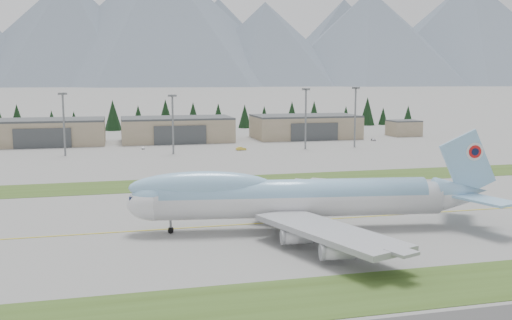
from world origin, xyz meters
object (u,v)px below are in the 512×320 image
object	(u,v)px
boeing_747_freighter	(296,197)
service_vehicle_b	(241,150)
hangar_center	(177,129)
service_vehicle_a	(143,149)
service_vehicle_c	(373,141)
hangar_left	(46,132)
hangar_right	(305,126)

from	to	relation	value
boeing_747_freighter	service_vehicle_b	bearing A→B (deg)	90.45
hangar_center	service_vehicle_a	size ratio (longest dim) A/B	15.82
hangar_center	service_vehicle_c	distance (m)	88.24
hangar_center	boeing_747_freighter	bearing A→B (deg)	-88.09
hangar_center	service_vehicle_a	bearing A→B (deg)	-122.28
boeing_747_freighter	hangar_center	bearing A→B (deg)	99.90
hangar_left	service_vehicle_b	world-z (taller)	hangar_left
boeing_747_freighter	service_vehicle_c	xyz separation A→B (m)	(80.93, 137.28, -6.05)
hangar_left	hangar_center	bearing A→B (deg)	0.00
service_vehicle_b	boeing_747_freighter	bearing A→B (deg)	168.34
hangar_left	service_vehicle_b	bearing A→B (deg)	-26.93
hangar_left	hangar_right	distance (m)	115.00
hangar_center	hangar_left	bearing A→B (deg)	180.00
service_vehicle_a	service_vehicle_b	bearing A→B (deg)	-14.36
service_vehicle_c	hangar_right	bearing A→B (deg)	154.65
boeing_747_freighter	service_vehicle_b	world-z (taller)	boeing_747_freighter
service_vehicle_a	hangar_right	bearing A→B (deg)	23.45
hangar_left	service_vehicle_c	xyz separation A→B (m)	(141.12, -18.44, -5.39)
hangar_right	service_vehicle_c	size ratio (longest dim) A/B	12.52
hangar_left	service_vehicle_a	world-z (taller)	hangar_left
boeing_747_freighter	hangar_center	xyz separation A→B (m)	(-5.19, 155.72, -0.66)
hangar_left	service_vehicle_b	xyz separation A→B (m)	(75.71, -38.47, -5.39)
hangar_right	service_vehicle_b	size ratio (longest dim) A/B	11.72
hangar_center	service_vehicle_b	xyz separation A→B (m)	(20.71, -38.47, -5.39)
hangar_right	service_vehicle_c	distance (m)	32.43
service_vehicle_a	hangar_center	bearing A→B (deg)	62.59
hangar_center	service_vehicle_c	world-z (taller)	hangar_center
hangar_left	service_vehicle_a	bearing A→B (deg)	-33.39
service_vehicle_a	service_vehicle_b	world-z (taller)	service_vehicle_b
service_vehicle_b	service_vehicle_c	distance (m)	68.41
hangar_left	hangar_center	size ratio (longest dim) A/B	1.00
boeing_747_freighter	hangar_left	world-z (taller)	boeing_747_freighter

